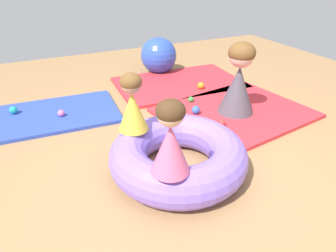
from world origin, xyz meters
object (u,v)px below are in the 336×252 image
child_in_pink (170,138)px  play_ball_red (222,123)px  play_ball_teal (13,110)px  play_ball_orange (201,86)px  child_in_yellow (132,103)px  inflatable_cushion (178,155)px  adult_seated (239,79)px  play_ball_pink (61,113)px  exercise_ball_large (159,56)px  play_ball_green (191,99)px  play_ball_blue (196,110)px

child_in_pink → play_ball_red: (0.99, 0.79, -0.50)m
play_ball_teal → play_ball_orange: play_ball_orange is taller
child_in_yellow → play_ball_red: bearing=17.3°
inflatable_cushion → adult_seated: (1.10, 0.68, 0.28)m
inflatable_cushion → child_in_yellow: bearing=130.4°
child_in_yellow → child_in_pink: 0.66m
play_ball_orange → play_ball_teal: bearing=173.6°
adult_seated → play_ball_red: 0.55m
adult_seated → play_ball_pink: bearing=-13.8°
exercise_ball_large → play_ball_teal: bearing=-161.7°
adult_seated → play_ball_teal: (-2.35, 1.04, -0.35)m
play_ball_red → play_ball_pink: bearing=147.3°
play_ball_teal → play_ball_orange: 2.36m
child_in_yellow → play_ball_green: 1.40m
play_ball_red → exercise_ball_large: 1.99m
play_ball_teal → play_ball_red: size_ratio=1.22×
play_ball_teal → play_ball_green: 2.09m
inflatable_cushion → play_ball_teal: 2.13m
play_ball_orange → inflatable_cushion: bearing=-126.8°
inflatable_cushion → adult_seated: adult_seated is taller
adult_seated → play_ball_green: size_ratio=12.10×
inflatable_cushion → exercise_ball_large: exercise_ball_large is taller
child_in_pink → play_ball_teal: 2.35m
play_ball_red → exercise_ball_large: bearing=86.0°
play_ball_pink → play_ball_blue: 1.53m
inflatable_cushion → child_in_pink: 0.59m
inflatable_cushion → exercise_ball_large: size_ratio=2.08×
play_ball_red → play_ball_teal: bearing=147.5°
play_ball_teal → play_ball_blue: (1.90, -0.90, 0.00)m
adult_seated → play_ball_green: 0.67m
child_in_yellow → play_ball_green: child_in_yellow is taller
child_in_yellow → play_ball_blue: 1.15m
play_ball_teal → play_ball_orange: (2.34, -0.26, 0.00)m
child_in_pink → play_ball_teal: (-1.01, 2.06, -0.49)m
play_ball_pink → play_ball_green: 1.55m
play_ball_blue → play_ball_green: (0.11, 0.32, -0.01)m
play_ball_red → play_ball_orange: play_ball_orange is taller
play_ball_red → play_ball_green: size_ratio=1.11×
child_in_pink → play_ball_red: 1.36m
inflatable_cushion → play_ball_orange: inflatable_cushion is taller
exercise_ball_large → play_ball_blue: bearing=-98.5°
play_ball_pink → play_ball_red: play_ball_pink is taller
play_ball_blue → child_in_yellow: bearing=-151.4°
child_in_pink → play_ball_orange: (1.33, 1.80, -0.49)m
play_ball_red → play_ball_orange: size_ratio=0.80×
play_ball_blue → play_ball_orange: size_ratio=1.01×
play_ball_orange → play_ball_green: bearing=-136.1°
play_ball_teal → child_in_yellow: bearing=-55.0°
child_in_yellow → play_ball_red: child_in_yellow is taller
child_in_pink → adult_seated: size_ratio=0.66×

